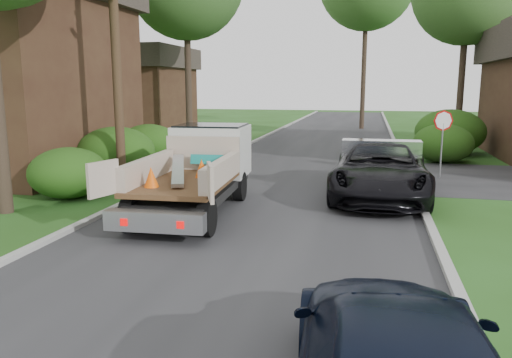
{
  "coord_description": "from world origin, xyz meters",
  "views": [
    {
      "loc": [
        2.59,
        -10.16,
        3.35
      ],
      "look_at": [
        0.05,
        1.0,
        1.2
      ],
      "focal_mm": 35.0,
      "sensor_mm": 36.0,
      "label": 1
    }
  ],
  "objects_px": {
    "utility_pole": "(115,28)",
    "house_left_far": "(132,90)",
    "stop_sign": "(443,130)",
    "flatbed_truck": "(202,164)",
    "black_pickup": "(380,170)"
  },
  "relations": [
    {
      "from": "utility_pole",
      "to": "house_left_far",
      "type": "distance_m",
      "value": 18.93
    },
    {
      "from": "stop_sign",
      "to": "utility_pole",
      "type": "height_order",
      "value": "utility_pole"
    },
    {
      "from": "stop_sign",
      "to": "house_left_far",
      "type": "height_order",
      "value": "house_left_far"
    },
    {
      "from": "utility_pole",
      "to": "flatbed_truck",
      "type": "xyz_separation_m",
      "value": [
        3.54,
        -2.06,
        -3.97
      ]
    },
    {
      "from": "house_left_far",
      "to": "flatbed_truck",
      "type": "bearing_deg",
      "value": -58.78
    },
    {
      "from": "house_left_far",
      "to": "black_pickup",
      "type": "relative_size",
      "value": 1.26
    },
    {
      "from": "utility_pole",
      "to": "black_pickup",
      "type": "relative_size",
      "value": 1.66
    },
    {
      "from": "flatbed_truck",
      "to": "black_pickup",
      "type": "distance_m",
      "value": 5.4
    },
    {
      "from": "flatbed_truck",
      "to": "utility_pole",
      "type": "bearing_deg",
      "value": 146.96
    },
    {
      "from": "house_left_far",
      "to": "utility_pole",
      "type": "bearing_deg",
      "value": -64.77
    },
    {
      "from": "black_pickup",
      "to": "stop_sign",
      "type": "bearing_deg",
      "value": 61.49
    },
    {
      "from": "utility_pole",
      "to": "house_left_far",
      "type": "relative_size",
      "value": 1.32
    },
    {
      "from": "stop_sign",
      "to": "flatbed_truck",
      "type": "height_order",
      "value": "stop_sign"
    },
    {
      "from": "utility_pole",
      "to": "black_pickup",
      "type": "distance_m",
      "value": 9.5
    },
    {
      "from": "house_left_far",
      "to": "black_pickup",
      "type": "height_order",
      "value": "house_left_far"
    }
  ]
}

